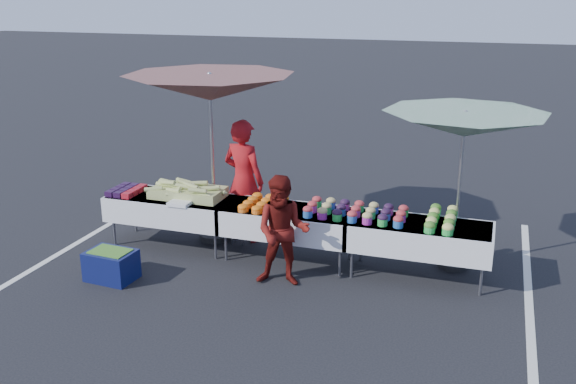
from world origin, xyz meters
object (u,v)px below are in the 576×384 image
(vendor, at_px, (244,181))
(umbrella_left, at_px, (210,89))
(table_right, at_px, (419,236))
(table_left, at_px, (172,207))
(customer, at_px, (283,231))
(umbrella_right, at_px, (464,125))
(table_center, at_px, (288,221))
(storage_bin, at_px, (111,265))

(vendor, bearing_deg, umbrella_left, 33.12)
(table_right, height_order, vendor, vendor)
(table_left, distance_m, customer, 2.12)
(table_right, height_order, umbrella_right, umbrella_right)
(table_left, relative_size, table_center, 1.00)
(umbrella_left, bearing_deg, umbrella_right, 1.41)
(table_center, xyz_separation_m, customer, (0.18, -0.75, 0.14))
(customer, relative_size, umbrella_left, 0.49)
(table_left, height_order, customer, customer)
(vendor, relative_size, umbrella_left, 0.62)
(customer, bearing_deg, table_right, 15.45)
(umbrella_left, bearing_deg, vendor, 19.36)
(vendor, relative_size, storage_bin, 2.87)
(customer, height_order, umbrella_right, umbrella_right)
(table_center, distance_m, umbrella_right, 2.67)
(customer, distance_m, umbrella_left, 2.45)
(storage_bin, bearing_deg, customer, 19.23)
(customer, bearing_deg, storage_bin, -174.27)
(table_left, distance_m, vendor, 1.13)
(customer, bearing_deg, umbrella_right, 21.76)
(umbrella_right, bearing_deg, table_right, -131.19)
(table_left, distance_m, umbrella_left, 1.82)
(table_center, relative_size, vendor, 1.01)
(customer, height_order, umbrella_left, umbrella_left)
(table_right, bearing_deg, table_center, 180.00)
(table_left, distance_m, table_right, 3.60)
(vendor, height_order, umbrella_right, umbrella_right)
(table_left, xyz_separation_m, customer, (1.98, -0.75, 0.14))
(customer, bearing_deg, vendor, 119.73)
(umbrella_left, bearing_deg, customer, -37.78)
(customer, xyz_separation_m, storage_bin, (-2.17, -0.59, -0.52))
(table_right, distance_m, customer, 1.79)
(customer, distance_m, storage_bin, 2.31)
(umbrella_left, distance_m, umbrella_right, 3.55)
(table_left, relative_size, umbrella_left, 0.62)
(table_right, distance_m, storage_bin, 4.04)
(table_right, bearing_deg, vendor, 168.39)
(umbrella_left, distance_m, storage_bin, 2.80)
(table_left, relative_size, customer, 1.28)
(vendor, distance_m, storage_bin, 2.31)
(table_center, bearing_deg, table_right, 0.00)
(umbrella_left, relative_size, storage_bin, 4.63)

